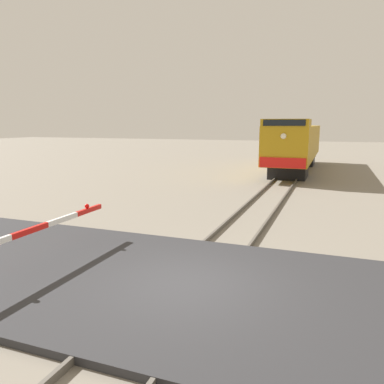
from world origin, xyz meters
name	(u,v)px	position (x,y,z in m)	size (l,w,h in m)	color
ground_plane	(187,290)	(0.00, 0.00, 0.00)	(160.00, 160.00, 0.00)	gray
rail_track_left	(159,283)	(-0.72, 0.00, 0.07)	(0.08, 80.00, 0.15)	#59544C
rail_track_right	(217,292)	(0.72, 0.00, 0.07)	(0.08, 80.00, 0.15)	#59544C
road_surface	(187,287)	(0.00, 0.00, 0.08)	(36.00, 6.38, 0.16)	#2D2D30
locomotive	(296,144)	(0.00, 24.15, 2.15)	(2.97, 16.49, 4.08)	black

